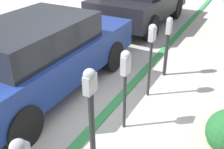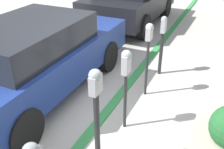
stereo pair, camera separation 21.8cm
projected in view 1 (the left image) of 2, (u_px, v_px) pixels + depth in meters
ground_plane at (107, 119)px, 4.58m from camera, size 40.00×40.00×0.00m
curb_strip at (103, 116)px, 4.60m from camera, size 24.50×0.16×0.04m
parking_meter_second at (91, 107)px, 3.13m from camera, size 0.18×0.16×1.55m
parking_meter_middle at (125, 71)px, 3.88m from camera, size 0.19×0.16×1.39m
parking_meter_fourth at (152, 43)px, 4.71m from camera, size 0.18×0.15×1.47m
parking_meter_farthest at (168, 39)px, 5.57m from camera, size 0.16×0.13×1.34m
parked_car_middle at (40, 55)px, 5.03m from camera, size 4.55×1.86×1.49m
parked_car_rear at (141, 1)px, 8.86m from camera, size 4.25×2.04×1.50m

